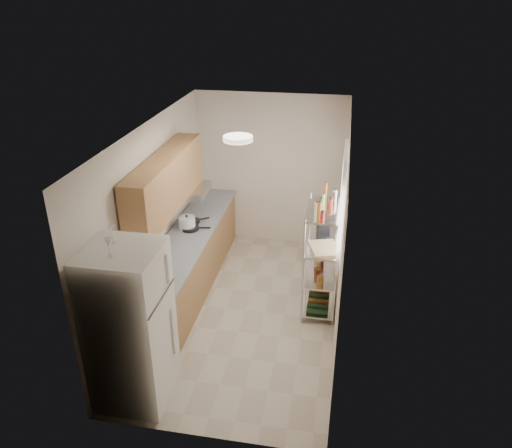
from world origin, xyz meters
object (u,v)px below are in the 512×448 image
at_px(refrigerator, 130,327).
at_px(cutting_board, 325,248).
at_px(espresso_machine, 323,225).
at_px(frying_pan_large, 190,228).
at_px(rice_cooker, 187,223).

relative_size(refrigerator, cutting_board, 4.06).
bearing_deg(espresso_machine, frying_pan_large, 166.65).
bearing_deg(frying_pan_large, rice_cooker, 157.10).
height_order(rice_cooker, frying_pan_large, rice_cooker).
relative_size(refrigerator, espresso_machine, 6.90).
xyz_separation_m(refrigerator, frying_pan_large, (-0.06, 2.34, 0.01)).
distance_m(refrigerator, espresso_machine, 2.99).
bearing_deg(frying_pan_large, espresso_machine, -12.48).
bearing_deg(rice_cooker, espresso_machine, -0.55).
distance_m(refrigerator, frying_pan_large, 2.34).
height_order(refrigerator, frying_pan_large, refrigerator).
bearing_deg(rice_cooker, refrigerator, -87.37).
height_order(frying_pan_large, cutting_board, cutting_board).
height_order(cutting_board, espresso_machine, espresso_machine).
bearing_deg(rice_cooker, frying_pan_large, -10.75).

